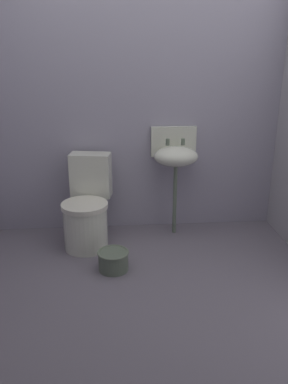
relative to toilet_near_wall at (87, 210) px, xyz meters
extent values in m
cube|color=slate|center=(0.45, -0.95, -0.36)|extent=(3.08, 2.99, 0.08)
cube|color=#9C97A9|center=(0.45, 0.40, 0.85)|extent=(3.08, 0.10, 2.33)
cylinder|color=silver|center=(-0.01, -0.09, -0.13)|extent=(0.44, 0.44, 0.38)
cylinder|color=silver|center=(-0.01, -0.09, 0.08)|extent=(0.46, 0.46, 0.04)
cube|color=silver|center=(0.03, 0.21, 0.26)|extent=(0.38, 0.24, 0.40)
cylinder|color=#5D6A57|center=(0.80, 0.16, 0.01)|extent=(0.04, 0.04, 0.66)
ellipsoid|color=silver|center=(0.80, 0.16, 0.43)|extent=(0.40, 0.32, 0.18)
cube|color=silver|center=(0.80, 0.33, 0.53)|extent=(0.42, 0.04, 0.28)
cylinder|color=#5D6A57|center=(0.73, 0.22, 0.55)|extent=(0.04, 0.04, 0.06)
cylinder|color=#5D6A57|center=(0.87, 0.22, 0.55)|extent=(0.04, 0.04, 0.06)
cylinder|color=#5D6A57|center=(0.22, -0.48, -0.24)|extent=(0.24, 0.24, 0.15)
torus|color=#636F5B|center=(0.22, -0.48, -0.17)|extent=(0.25, 0.25, 0.02)
camera|label=1|loc=(0.24, -3.27, 1.33)|focal=37.21mm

